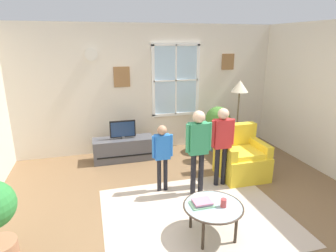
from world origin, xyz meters
name	(u,v)px	position (x,y,z in m)	size (l,w,h in m)	color
ground_plane	(193,217)	(0.00, 0.00, -0.01)	(6.02, 5.94, 0.02)	brown
back_wall	(150,88)	(0.02, 2.73, 1.31)	(5.42, 0.17, 2.61)	beige
area_rug	(195,215)	(0.05, 0.03, 0.00)	(2.46, 2.01, 0.01)	#C6B29E
tv_stand	(124,149)	(-0.65, 2.19, 0.22)	(1.17, 0.42, 0.45)	#4C4C51
television	(123,129)	(-0.65, 2.18, 0.63)	(0.49, 0.08, 0.36)	#4C4C4C
armchair	(241,158)	(1.22, 0.95, 0.33)	(0.76, 0.74, 0.87)	yellow
coffee_table	(213,208)	(0.10, -0.41, 0.38)	(0.72, 0.72, 0.41)	#99B2B7
book_stack	(202,203)	(-0.02, -0.36, 0.43)	(0.28, 0.20, 0.06)	#8DCB97
cup	(224,203)	(0.20, -0.46, 0.46)	(0.07, 0.07, 0.10)	#BF3F3F
remote_near_books	(204,201)	(0.02, -0.29, 0.42)	(0.04, 0.14, 0.02)	black
person_green_shirt	(198,143)	(0.27, 0.56, 0.83)	(0.40, 0.18, 1.32)	black
person_blue_shirt	(162,151)	(-0.22, 0.80, 0.67)	(0.32, 0.15, 1.07)	black
person_red_shirt	(222,138)	(0.74, 0.74, 0.81)	(0.39, 0.18, 1.29)	black
potted_plant_by_window	(218,122)	(1.33, 2.15, 0.63)	(0.52, 0.52, 0.96)	#4C565B
floor_lamp	(239,94)	(1.51, 1.66, 1.31)	(0.32, 0.32, 1.57)	black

